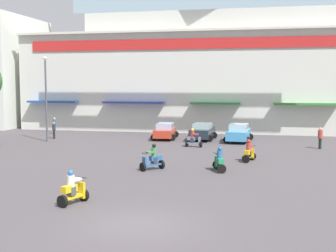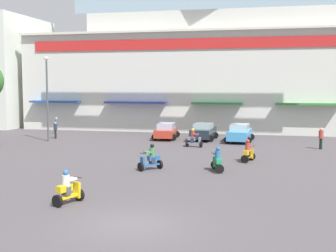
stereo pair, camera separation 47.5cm
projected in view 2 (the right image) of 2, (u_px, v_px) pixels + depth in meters
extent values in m
plane|color=#4C474A|center=(190.00, 163.00, 28.95)|extent=(128.00, 128.00, 0.00)
cube|color=silver|center=(226.00, 83.00, 51.69)|extent=(43.76, 13.83, 10.33)
cube|color=silver|center=(227.00, 11.00, 51.58)|extent=(29.37, 12.45, 6.25)
cube|color=red|center=(220.00, 43.00, 44.54)|extent=(40.26, 0.12, 1.07)
cube|color=beige|center=(220.00, 29.00, 44.37)|extent=(43.76, 0.70, 0.24)
cube|color=#204A92|center=(55.00, 102.00, 48.49)|extent=(5.54, 1.10, 0.20)
cube|color=#2F3E96|center=(135.00, 102.00, 46.51)|extent=(6.52, 1.10, 0.20)
cube|color=#2C743E|center=(217.00, 103.00, 44.67)|extent=(5.01, 1.10, 0.20)
cube|color=#337434|center=(308.00, 104.00, 42.77)|extent=(6.05, 1.10, 0.20)
cube|color=#99B7C6|center=(213.00, 2.00, 38.89)|extent=(25.84, 0.08, 1.25)
cube|color=silver|center=(2.00, 72.00, 54.85)|extent=(8.19, 11.76, 12.98)
cube|color=#B03422|center=(166.00, 132.00, 41.32)|extent=(1.98, 4.31, 0.68)
cube|color=#9BAFCE|center=(166.00, 126.00, 41.26)|extent=(1.59, 2.20, 0.52)
cylinder|color=black|center=(159.00, 134.00, 42.75)|extent=(0.61, 0.21, 0.60)
cylinder|color=black|center=(177.00, 134.00, 42.51)|extent=(0.61, 0.21, 0.60)
cylinder|color=black|center=(155.00, 137.00, 40.19)|extent=(0.61, 0.21, 0.60)
cylinder|color=black|center=(173.00, 138.00, 39.95)|extent=(0.61, 0.21, 0.60)
cube|color=#1F2732|center=(203.00, 133.00, 40.58)|extent=(1.94, 4.20, 0.79)
cube|color=#9FBEBA|center=(203.00, 126.00, 40.52)|extent=(1.60, 2.13, 0.45)
cylinder|color=black|center=(197.00, 135.00, 42.07)|extent=(0.61, 0.19, 0.60)
cylinder|color=black|center=(215.00, 135.00, 41.61)|extent=(0.61, 0.19, 0.60)
cylinder|color=black|center=(191.00, 138.00, 39.62)|extent=(0.61, 0.19, 0.60)
cylinder|color=black|center=(210.00, 139.00, 39.16)|extent=(0.61, 0.19, 0.60)
cube|color=#3E8DC6|center=(240.00, 134.00, 39.30)|extent=(2.01, 4.50, 0.77)
cube|color=#A5BBC1|center=(240.00, 127.00, 39.24)|extent=(1.63, 2.29, 0.53)
cylinder|color=black|center=(232.00, 136.00, 40.88)|extent=(0.61, 0.20, 0.60)
cylinder|color=black|center=(251.00, 137.00, 40.40)|extent=(0.61, 0.20, 0.60)
cylinder|color=black|center=(227.00, 140.00, 38.27)|extent=(0.61, 0.20, 0.60)
cylinder|color=black|center=(248.00, 141.00, 37.79)|extent=(0.61, 0.20, 0.60)
cylinder|color=black|center=(141.00, 167.00, 26.11)|extent=(0.48, 0.45, 0.52)
cylinder|color=black|center=(160.00, 164.00, 26.89)|extent=(0.48, 0.45, 0.52)
cube|color=#255996|center=(150.00, 165.00, 26.50)|extent=(1.00, 1.07, 0.10)
cube|color=#255996|center=(154.00, 158.00, 26.60)|extent=(0.73, 0.76, 0.28)
cube|color=#255996|center=(143.00, 163.00, 26.17)|extent=(0.33, 0.32, 0.68)
cylinder|color=black|center=(142.00, 154.00, 26.10)|extent=(0.41, 0.37, 0.04)
cube|color=#2A3042|center=(152.00, 160.00, 26.55)|extent=(0.43, 0.42, 0.36)
cylinder|color=#417949|center=(152.00, 152.00, 26.50)|extent=(0.45, 0.45, 0.57)
sphere|color=black|center=(152.00, 146.00, 26.47)|extent=(0.25, 0.25, 0.25)
cube|color=#417949|center=(148.00, 152.00, 26.33)|extent=(0.55, 0.55, 0.10)
cylinder|color=black|center=(79.00, 195.00, 19.58)|extent=(0.54, 0.32, 0.52)
cylinder|color=black|center=(57.00, 201.00, 18.52)|extent=(0.54, 0.32, 0.52)
cube|color=gold|center=(69.00, 196.00, 19.05)|extent=(0.66, 1.14, 0.10)
cube|color=gold|center=(64.00, 188.00, 18.82)|extent=(0.53, 0.77, 0.28)
cube|color=gold|center=(77.00, 190.00, 19.45)|extent=(0.35, 0.24, 0.70)
cylinder|color=black|center=(77.00, 177.00, 19.42)|extent=(0.50, 0.22, 0.04)
cube|color=#484845|center=(66.00, 191.00, 18.92)|extent=(0.40, 0.37, 0.36)
cylinder|color=silver|center=(66.00, 181.00, 18.87)|extent=(0.41, 0.41, 0.49)
sphere|color=#2D64A4|center=(66.00, 172.00, 18.84)|extent=(0.25, 0.25, 0.25)
cube|color=silver|center=(71.00, 179.00, 19.10)|extent=(0.47, 0.53, 0.10)
cylinder|color=black|center=(251.00, 156.00, 29.87)|extent=(0.54, 0.29, 0.52)
cylinder|color=black|center=(245.00, 159.00, 28.78)|extent=(0.54, 0.29, 0.52)
cube|color=gold|center=(248.00, 157.00, 29.32)|extent=(0.60, 1.15, 0.10)
cube|color=gold|center=(247.00, 152.00, 29.09)|extent=(0.50, 0.77, 0.28)
cube|color=gold|center=(251.00, 154.00, 29.74)|extent=(0.35, 0.23, 0.63)
cylinder|color=black|center=(251.00, 146.00, 29.72)|extent=(0.51, 0.19, 0.04)
cube|color=black|center=(248.00, 154.00, 29.19)|extent=(0.39, 0.36, 0.36)
cylinder|color=#9D3A2E|center=(248.00, 147.00, 29.15)|extent=(0.40, 0.40, 0.55)
sphere|color=red|center=(248.00, 141.00, 29.11)|extent=(0.25, 0.25, 0.25)
cube|color=#9D3A2E|center=(249.00, 146.00, 29.39)|extent=(0.45, 0.52, 0.10)
cylinder|color=black|center=(215.00, 165.00, 26.78)|extent=(0.54, 0.29, 0.52)
cylinder|color=black|center=(219.00, 169.00, 25.47)|extent=(0.54, 0.29, 0.52)
cube|color=#218C56|center=(217.00, 166.00, 26.12)|extent=(0.62, 1.19, 0.10)
cube|color=#218C56|center=(218.00, 161.00, 25.86)|extent=(0.51, 0.79, 0.28)
cube|color=#218C56|center=(216.00, 162.00, 26.63)|extent=(0.35, 0.23, 0.65)
cylinder|color=black|center=(216.00, 153.00, 26.61)|extent=(0.51, 0.19, 0.04)
cube|color=brown|center=(218.00, 163.00, 25.97)|extent=(0.39, 0.36, 0.36)
cylinder|color=#2C628E|center=(218.00, 155.00, 25.93)|extent=(0.40, 0.40, 0.52)
sphere|color=#255A9F|center=(218.00, 149.00, 25.89)|extent=(0.25, 0.25, 0.25)
cube|color=#2C628E|center=(217.00, 154.00, 26.22)|extent=(0.46, 0.52, 0.10)
cylinder|color=black|center=(201.00, 144.00, 35.90)|extent=(0.19, 0.53, 0.52)
cylinder|color=black|center=(187.00, 143.00, 36.27)|extent=(0.19, 0.53, 0.52)
cube|color=gray|center=(194.00, 143.00, 36.08)|extent=(1.05, 0.38, 0.10)
cube|color=gray|center=(192.00, 139.00, 36.11)|extent=(0.68, 0.36, 0.28)
cube|color=gray|center=(200.00, 141.00, 35.91)|extent=(0.17, 0.33, 0.67)
cylinder|color=black|center=(200.00, 135.00, 35.86)|extent=(0.09, 0.52, 0.04)
cube|color=#2A2F43|center=(193.00, 140.00, 36.09)|extent=(0.31, 0.35, 0.36)
cylinder|color=#913737|center=(193.00, 135.00, 36.05)|extent=(0.35, 0.35, 0.53)
sphere|color=gold|center=(193.00, 130.00, 36.01)|extent=(0.25, 0.25, 0.25)
cube|color=#913737|center=(196.00, 134.00, 35.97)|extent=(0.47, 0.38, 0.10)
cylinder|color=gray|center=(57.00, 130.00, 45.65)|extent=(0.25, 0.25, 0.85)
cylinder|color=#2D597E|center=(56.00, 123.00, 45.58)|extent=(0.41, 0.41, 0.58)
sphere|color=tan|center=(56.00, 119.00, 45.54)|extent=(0.24, 0.24, 0.24)
cylinder|color=black|center=(56.00, 134.00, 41.64)|extent=(0.24, 0.24, 0.78)
cylinder|color=#242B3D|center=(55.00, 127.00, 41.58)|extent=(0.38, 0.38, 0.55)
sphere|color=tan|center=(55.00, 123.00, 41.54)|extent=(0.22, 0.22, 0.22)
cylinder|color=black|center=(321.00, 144.00, 34.89)|extent=(0.23, 0.23, 0.84)
cylinder|color=#A43831|center=(321.00, 134.00, 34.82)|extent=(0.37, 0.37, 0.62)
sphere|color=tan|center=(321.00, 129.00, 34.78)|extent=(0.22, 0.22, 0.22)
cylinder|color=#474C51|center=(47.00, 101.00, 39.37)|extent=(0.16, 0.16, 7.11)
ellipsoid|color=silver|center=(46.00, 58.00, 39.02)|extent=(0.40, 0.40, 0.28)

